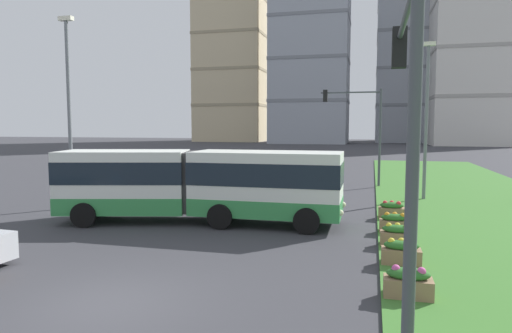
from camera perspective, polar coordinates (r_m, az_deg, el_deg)
ground_plane at (r=11.22m, az=-18.25°, el=-16.23°), size 260.00×260.00×0.00m
articulated_bus at (r=18.91m, az=-7.15°, el=-2.14°), size 12.00×4.08×3.00m
car_white_van at (r=31.44m, az=-7.65°, el=-0.89°), size 4.60×2.49×1.58m
flower_planter_0 at (r=11.38m, az=18.65°, el=-13.65°), size 1.10×0.56×0.74m
flower_planter_1 at (r=13.87m, az=17.86°, el=-10.22°), size 1.10×0.56×0.74m
flower_planter_2 at (r=15.92m, az=17.41°, el=-8.22°), size 1.10×0.56×0.74m
flower_planter_3 at (r=17.82m, az=17.09°, el=-6.79°), size 1.10×0.56×0.74m
flower_planter_4 at (r=20.46m, az=16.75°, el=-5.25°), size 1.10×0.56×0.74m
traffic_light_far_right at (r=30.76m, az=13.10°, el=5.70°), size 3.97×0.28×6.45m
traffic_light_near_right at (r=7.17m, az=18.40°, el=5.76°), size 0.28×4.25×6.00m
streetlight_left at (r=23.79m, az=-22.53°, el=7.21°), size 0.70×0.28×9.22m
streetlight_median at (r=26.00m, az=20.71°, el=6.21°), size 0.70×0.28×8.46m
apartment_tower_west at (r=121.51m, az=-2.92°, el=13.80°), size 17.39×16.07×44.58m
apartment_tower_westcentre at (r=108.30m, az=6.91°, el=15.33°), size 17.47×14.52×46.40m
apartment_tower_centre at (r=122.29m, az=18.87°, el=15.12°), size 15.82×20.00×51.45m
apartment_tower_eastcentre at (r=107.74m, az=25.83°, el=12.67°), size 17.23×18.84×38.10m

